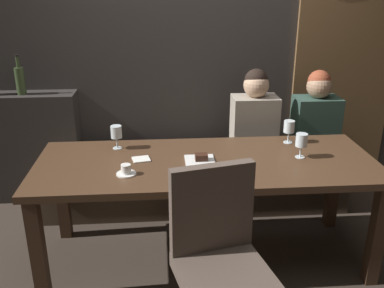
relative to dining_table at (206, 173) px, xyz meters
name	(u,v)px	position (x,y,z in m)	size (l,w,h in m)	color
ground	(205,256)	(0.00, 0.00, -0.65)	(9.00, 9.00, 0.00)	#382D26
back_wall_tiled	(192,22)	(0.00, 1.22, 0.85)	(6.00, 0.12, 3.00)	#383330
arched_door	(347,38)	(1.35, 1.15, 0.71)	(0.90, 0.05, 2.55)	brown
back_counter	(16,147)	(-1.55, 1.04, -0.18)	(1.10, 0.28, 0.95)	#2F2B29
dining_table	(206,173)	(0.00, 0.00, 0.00)	(2.20, 0.84, 0.74)	#412B1C
banquette_bench	(197,184)	(0.00, 0.70, -0.42)	(2.50, 0.44, 0.45)	#4A3C2E
chair_near_side	(219,250)	(-0.02, -0.72, -0.09)	(0.53, 0.53, 0.98)	#4C3321
diner_redhead	(254,118)	(0.46, 0.70, 0.15)	(0.36, 0.24, 0.74)	#9E9384
diner_bearded	(316,117)	(0.98, 0.72, 0.14)	(0.36, 0.24, 0.72)	#2D473D
wine_bottle_pale_label	(20,80)	(-1.43, 1.01, 0.42)	(0.08, 0.08, 0.33)	#384728
wine_glass_center_front	(301,141)	(0.62, 0.01, 0.20)	(0.08, 0.08, 0.16)	silver
wine_glass_near_left	(116,133)	(-0.59, 0.26, 0.20)	(0.08, 0.08, 0.16)	silver
wine_glass_end_right	(289,128)	(0.62, 0.28, 0.20)	(0.08, 0.08, 0.16)	silver
espresso_cup	(126,170)	(-0.51, -0.17, 0.11)	(0.12, 0.12, 0.06)	white
dessert_plate	(200,159)	(-0.04, -0.01, 0.10)	(0.19, 0.19, 0.05)	white
folded_napkin	(141,159)	(-0.42, 0.04, 0.09)	(0.11, 0.10, 0.01)	silver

